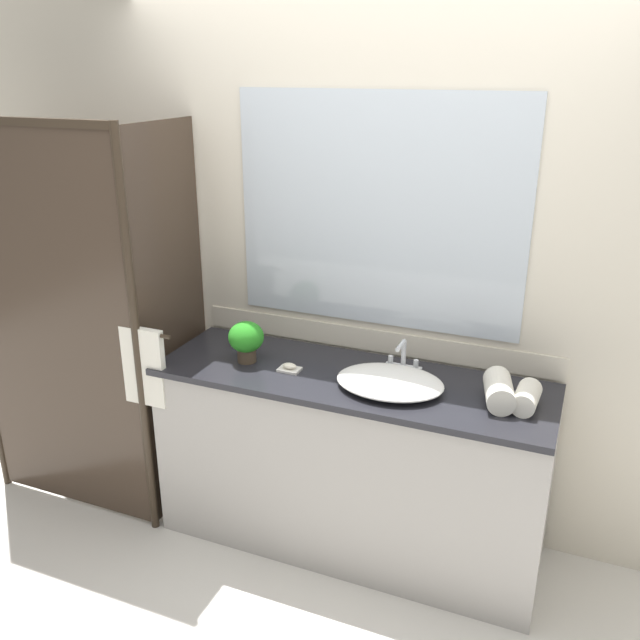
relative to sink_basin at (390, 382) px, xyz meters
name	(u,v)px	position (x,y,z in m)	size (l,w,h in m)	color
ground_plane	(348,540)	(-0.20, 0.04, -0.93)	(8.00, 8.00, 0.00)	silver
wall_back_with_mirror	(377,269)	(-0.20, 0.39, 0.38)	(4.40, 0.06, 2.60)	beige
vanity_cabinet	(350,461)	(-0.20, 0.05, -0.48)	(1.80, 0.58, 0.90)	#9E9993
shower_enclosure	(92,326)	(-1.47, -0.14, 0.09)	(1.20, 0.59, 2.00)	#2D2319
sink_basin	(390,382)	(0.00, 0.00, 0.00)	(0.47, 0.36, 0.06)	white
faucet	(403,360)	(0.00, 0.20, 0.02)	(0.17, 0.13, 0.15)	silver
potted_plant	(246,339)	(-0.71, 0.01, 0.08)	(0.17, 0.17, 0.20)	#473828
soap_dish	(289,368)	(-0.48, -0.01, -0.02)	(0.10, 0.07, 0.04)	silver
amenity_bottle_conditioner	(233,338)	(-0.85, 0.14, 0.01)	(0.02, 0.02, 0.09)	silver
amenity_bottle_lotion	(248,338)	(-0.78, 0.17, 0.02)	(0.03, 0.03, 0.10)	#4C7056
amenity_bottle_body_wash	(252,336)	(-0.79, 0.23, 0.01)	(0.03, 0.03, 0.07)	silver
rolled_towel_near_edge	(526,398)	(0.56, 0.04, 0.02)	(0.10, 0.10, 0.19)	silver
rolled_towel_middle	(499,391)	(0.45, 0.04, 0.03)	(0.12, 0.12, 0.24)	silver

